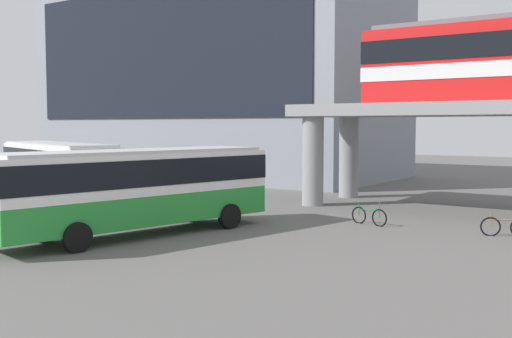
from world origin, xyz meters
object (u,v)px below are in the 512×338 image
(bicycle_brown, at_px, (506,227))
(station_building, at_px, (220,71))
(bus_main, at_px, (137,183))
(bicycle_green, at_px, (369,216))
(bus_secondary, at_px, (57,166))

(bicycle_brown, bearing_deg, station_building, 147.20)
(station_building, height_order, bus_main, station_building)
(bus_main, height_order, bicycle_green, bus_main)
(bus_secondary, height_order, bicycle_green, bus_secondary)
(bicycle_green, relative_size, bicycle_brown, 1.03)
(bicycle_green, bearing_deg, bus_main, -130.85)
(station_building, xyz_separation_m, bicycle_green, (20.94, -17.26, -8.28))
(bicycle_green, bearing_deg, bus_secondary, -169.54)
(bus_main, relative_size, bicycle_green, 6.46)
(bus_main, xyz_separation_m, bicycle_green, (6.20, 7.18, -1.63))
(bus_main, relative_size, bicycle_brown, 6.67)
(station_building, height_order, bicycle_green, station_building)
(bus_main, bearing_deg, bicycle_green, 49.15)
(bicycle_brown, bearing_deg, bicycle_green, -176.09)
(bus_secondary, bearing_deg, station_building, 103.32)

